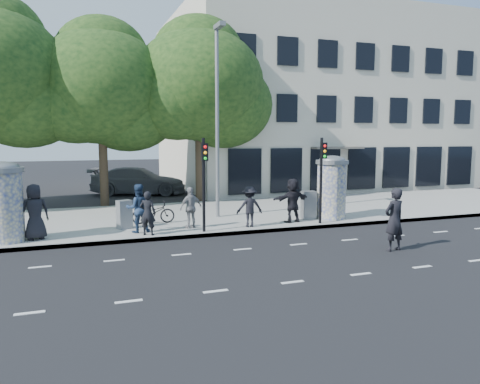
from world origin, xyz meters
name	(u,v)px	position (x,y,z in m)	size (l,w,h in m)	color
ground	(259,260)	(0.00, 0.00, 0.00)	(120.00, 120.00, 0.00)	black
sidewalk	(195,216)	(0.00, 7.50, 0.07)	(40.00, 8.00, 0.15)	gray
curb	(222,234)	(0.00, 3.55, 0.07)	(40.00, 0.10, 0.16)	slate
lane_dash_near	(293,282)	(0.00, -2.20, 0.00)	(32.00, 0.12, 0.01)	silver
lane_dash_far	(243,249)	(0.00, 1.40, 0.00)	(32.00, 0.12, 0.01)	silver
ad_column_left	(4,200)	(-7.20, 4.50, 1.54)	(1.36, 1.36, 2.65)	beige
ad_column_right	(332,186)	(5.20, 4.70, 1.54)	(1.36, 1.36, 2.65)	beige
traffic_pole_near	(204,175)	(-0.60, 3.79, 2.23)	(0.22, 0.31, 3.40)	black
traffic_pole_far	(322,171)	(4.20, 3.79, 2.23)	(0.22, 0.31, 3.40)	black
street_lamp	(218,108)	(0.80, 6.63, 4.79)	(0.25, 0.93, 8.00)	slate
tree_near_left	(101,87)	(-3.50, 12.70, 6.06)	(6.80, 6.80, 8.97)	#38281C
tree_center	(199,85)	(1.50, 12.30, 6.31)	(7.00, 7.00, 9.30)	#38281C
building	(306,104)	(12.00, 19.99, 5.99)	(20.30, 15.85, 12.00)	beige
ped_a	(35,212)	(-6.28, 4.50, 1.09)	(0.92, 0.60, 1.89)	black
ped_b	(148,213)	(-2.62, 3.94, 0.93)	(0.57, 0.37, 1.56)	black
ped_c	(138,208)	(-2.87, 4.54, 1.03)	(0.85, 0.67, 1.76)	navy
ped_d	(249,207)	(1.28, 4.12, 0.93)	(1.01, 0.58, 1.56)	black
ped_e	(191,208)	(-0.89, 4.63, 0.93)	(0.92, 0.52, 1.57)	gray
ped_f	(293,200)	(3.26, 4.43, 1.04)	(1.65, 0.59, 1.78)	black
man_road	(394,219)	(4.45, -0.36, 1.00)	(0.73, 0.48, 2.00)	black
bicycle	(153,212)	(-2.08, 6.06, 0.59)	(1.69, 0.59, 0.89)	black
cabinet_left	(124,214)	(-3.26, 5.43, 0.68)	(0.51, 0.37, 1.07)	gray
cabinet_right	(308,205)	(4.23, 4.90, 0.74)	(0.56, 0.41, 1.17)	slate
car_right	(138,181)	(-1.19, 16.83, 0.84)	(5.78, 2.35, 1.68)	slate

